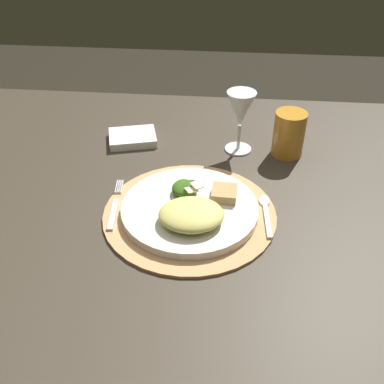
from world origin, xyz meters
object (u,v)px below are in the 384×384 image
dinner_plate (190,209)px  spoon (265,209)px  amber_tumbler (289,134)px  fork (115,206)px  napkin (133,138)px  wine_glass (241,111)px  dining_table (162,243)px

dinner_plate → spoon: dinner_plate is taller
spoon → amber_tumbler: (0.06, 0.23, 0.05)m
fork → spoon: size_ratio=1.21×
spoon → amber_tumbler: bearing=75.7°
napkin → spoon: bearing=-38.4°
fork → amber_tumbler: (0.36, 0.25, 0.05)m
dinner_plate → spoon: 0.15m
fork → spoon: spoon is taller
fork → napkin: napkin is taller
wine_glass → amber_tumbler: size_ratio=1.39×
napkin → dinner_plate: bearing=-58.4°
wine_glass → dining_table: bearing=-133.8°
spoon → wine_glass: size_ratio=0.89×
spoon → napkin: (-0.32, 0.25, 0.00)m
napkin → wine_glass: size_ratio=0.76×
napkin → wine_glass: wine_glass is taller
dinner_plate → amber_tumbler: (0.21, 0.25, 0.04)m
amber_tumbler → dining_table: bearing=-149.5°
dinner_plate → amber_tumbler: bearing=50.4°
dining_table → fork: (-0.08, -0.08, 0.17)m
spoon → napkin: bearing=141.6°
fork → wine_glass: bearing=46.5°
fork → wine_glass: 0.37m
napkin → amber_tumbler: size_ratio=1.06×
wine_glass → dinner_plate: bearing=-109.7°
dining_table → amber_tumbler: amber_tumbler is taller
spoon → napkin: napkin is taller
dining_table → wine_glass: (0.17, 0.18, 0.27)m
dinner_plate → fork: 0.15m
fork → napkin: size_ratio=1.42×
dining_table → dinner_plate: dinner_plate is taller
wine_glass → amber_tumbler: wine_glass is taller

